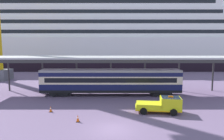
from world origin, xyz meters
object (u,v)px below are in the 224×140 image
(service_truck, at_px, (162,104))
(traffic_cone_mid, at_px, (51,109))
(cruise_ship, at_px, (68,38))
(train_carriage, at_px, (111,81))
(traffic_cone_near, at_px, (78,118))

(service_truck, xyz_separation_m, traffic_cone_mid, (-13.16, 0.24, -0.63))
(cruise_ship, height_order, train_carriage, cruise_ship)
(train_carriage, distance_m, traffic_cone_near, 12.22)
(cruise_ship, distance_m, traffic_cone_near, 56.76)
(traffic_cone_mid, bearing_deg, traffic_cone_near, -40.54)
(cruise_ship, bearing_deg, service_truck, -67.06)
(train_carriage, bearing_deg, cruise_ship, 110.13)
(cruise_ship, bearing_deg, traffic_cone_mid, -80.44)
(service_truck, xyz_separation_m, traffic_cone_near, (-9.41, -2.97, -0.61))
(cruise_ship, xyz_separation_m, train_carriage, (15.70, -42.85, -8.24))
(cruise_ship, distance_m, train_carriage, 46.38)
(traffic_cone_mid, bearing_deg, cruise_ship, 99.56)
(cruise_ship, relative_size, traffic_cone_near, 160.62)
(service_truck, bearing_deg, traffic_cone_near, -162.50)
(service_truck, bearing_deg, cruise_ship, 112.94)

